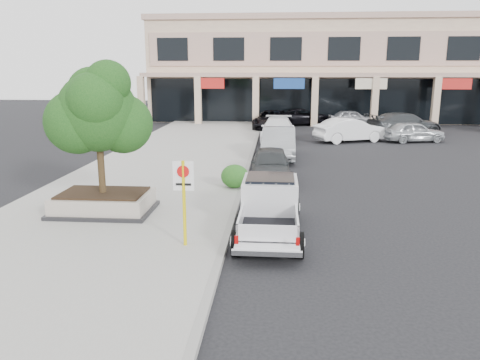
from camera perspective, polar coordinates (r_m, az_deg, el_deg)
name	(u,v)px	position (r m, az deg, el deg)	size (l,w,h in m)	color
ground	(281,230)	(14.25, 5.00, -6.12)	(120.00, 120.00, 0.00)	black
sidewalk	(153,179)	(20.69, -10.53, 0.08)	(8.00, 52.00, 0.15)	gray
curb	(244,181)	(20.04, 0.45, -0.12)	(0.20, 52.00, 0.15)	gray
strip_mall	(362,69)	(48.08, 14.67, 12.91)	(40.55, 12.43, 9.50)	tan
planter	(104,202)	(16.02, -16.28, -2.63)	(3.20, 2.20, 0.68)	black
planter_tree	(103,112)	(15.60, -16.32, 7.95)	(2.90, 2.55, 4.00)	black
no_parking_sign	(184,191)	(12.27, -6.86, -1.40)	(0.55, 0.09, 2.30)	yellow
hedge	(235,176)	(18.49, -0.64, 0.46)	(1.10, 0.99, 0.94)	#144715
pickup_truck	(269,209)	(13.57, 3.59, -3.61)	(1.84, 4.98, 1.57)	silver
curb_car_a	(271,164)	(20.29, 3.78, 1.90)	(1.71, 4.26, 1.45)	#2C3031
curb_car_b	(279,143)	(25.55, 4.74, 4.49)	(1.76, 5.04, 1.66)	#929599
curb_car_c	(278,129)	(31.93, 4.63, 6.17)	(2.20, 5.40, 1.57)	white
curb_car_d	(271,120)	(38.25, 3.82, 7.32)	(2.52, 5.47, 1.52)	black
lot_car_a	(414,132)	(33.48, 20.41, 5.54)	(1.62, 4.04, 1.38)	#AFB3B7
lot_car_b	(350,130)	(32.31, 13.31, 5.96)	(1.68, 4.82, 1.59)	white
lot_car_c	(404,124)	(36.66, 19.42, 6.46)	(2.34, 5.77, 1.67)	#333638
lot_car_d	(302,117)	(41.66, 7.54, 7.67)	(2.39, 5.18, 1.44)	black
lot_car_e	(352,118)	(41.56, 13.51, 7.37)	(1.64, 4.09, 1.39)	#ABADB4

